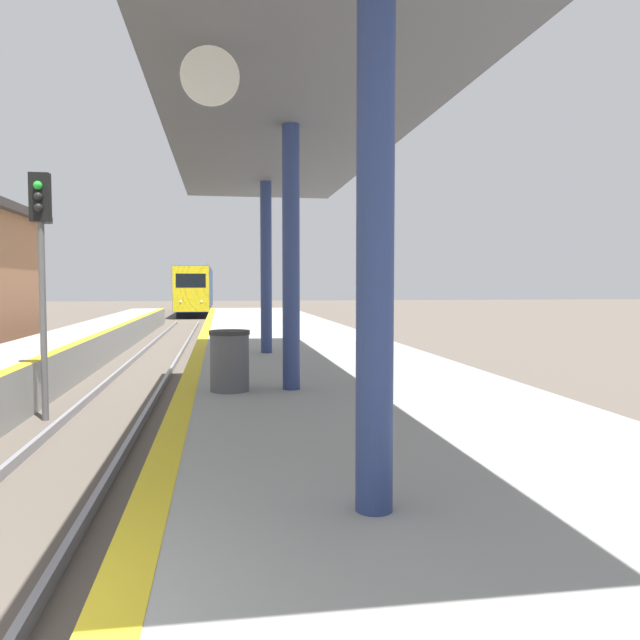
{
  "coord_description": "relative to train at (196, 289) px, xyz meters",
  "views": [
    {
      "loc": [
        2.16,
        -2.35,
        2.56
      ],
      "look_at": [
        5.41,
        17.94,
        1.41
      ],
      "focal_mm": 35.0,
      "sensor_mm": 36.0,
      "label": 1
    }
  ],
  "objects": [
    {
      "name": "train",
      "position": [
        0.0,
        0.0,
        0.0
      ],
      "size": [
        2.72,
        19.49,
        4.26
      ],
      "color": "black",
      "rests_on": "ground"
    },
    {
      "name": "signal_mid",
      "position": [
        -1.14,
        -44.41,
        1.07
      ],
      "size": [
        0.36,
        0.31,
        4.64
      ],
      "color": "#595959",
      "rests_on": "ground"
    },
    {
      "name": "station_canopy",
      "position": [
        3.19,
        -47.62,
        2.7
      ],
      "size": [
        3.7,
        15.16,
        4.08
      ],
      "color": "navy",
      "rests_on": "platform_right"
    },
    {
      "name": "trash_bin",
      "position": [
        2.29,
        -47.63,
        -0.7
      ],
      "size": [
        0.59,
        0.59,
        0.89
      ],
      "color": "#4C4C51",
      "rests_on": "platform_right"
    }
  ]
}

